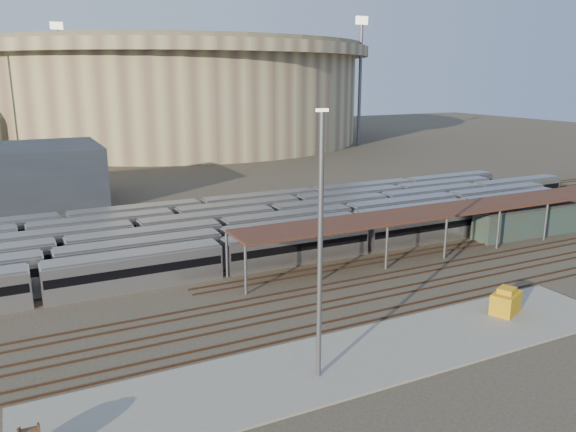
# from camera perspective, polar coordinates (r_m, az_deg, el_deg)

# --- Properties ---
(ground) EXTENTS (420.00, 420.00, 0.00)m
(ground) POSITION_cam_1_polar(r_m,az_deg,el_deg) (59.37, 3.43, -7.04)
(ground) COLOR #383026
(ground) RESTS_ON ground
(apron) EXTENTS (50.00, 9.00, 0.20)m
(apron) POSITION_cam_1_polar(r_m,az_deg,el_deg) (45.33, 7.43, -14.05)
(apron) COLOR gray
(apron) RESTS_ON ground
(subway_trains) EXTENTS (124.74, 23.90, 3.60)m
(subway_trains) POSITION_cam_1_polar(r_m,az_deg,el_deg) (72.98, -7.06, -1.57)
(subway_trains) COLOR #B4B4B9
(subway_trains) RESTS_ON ground
(inspection_shed) EXTENTS (60.30, 6.00, 5.30)m
(inspection_shed) POSITION_cam_1_polar(r_m,az_deg,el_deg) (73.73, 16.93, 0.63)
(inspection_shed) COLOR slate
(inspection_shed) RESTS_ON ground
(empty_tracks) EXTENTS (170.00, 9.62, 0.18)m
(empty_tracks) POSITION_cam_1_polar(r_m,az_deg,el_deg) (55.37, 6.01, -8.60)
(empty_tracks) COLOR #4C3323
(empty_tracks) RESTS_ON ground
(stadium) EXTENTS (124.00, 124.00, 32.50)m
(stadium) POSITION_cam_1_polar(r_m,az_deg,el_deg) (195.28, -10.91, 12.43)
(stadium) COLOR tan
(stadium) RESTS_ON ground
(floodlight_2) EXTENTS (4.00, 1.00, 38.40)m
(floodlight_2) POSITION_cam_1_polar(r_m,az_deg,el_deg) (177.29, 7.33, 13.77)
(floodlight_2) COLOR slate
(floodlight_2) RESTS_ON ground
(floodlight_3) EXTENTS (4.00, 1.00, 38.40)m
(floodlight_3) POSITION_cam_1_polar(r_m,az_deg,el_deg) (208.73, -22.03, 12.93)
(floodlight_3) COLOR slate
(floodlight_3) RESTS_ON ground
(teal_boxcar) EXTENTS (16.61, 3.80, 3.85)m
(teal_boxcar) POSITION_cam_1_polar(r_m,az_deg,el_deg) (83.31, 23.08, -0.55)
(teal_boxcar) COLOR #1E444B
(teal_boxcar) RESTS_ON ground
(yard_light_pole) EXTENTS (0.80, 0.36, 19.12)m
(yard_light_pole) POSITION_cam_1_polar(r_m,az_deg,el_deg) (38.61, 3.29, -3.33)
(yard_light_pole) COLOR slate
(yard_light_pole) RESTS_ON apron
(yellow_equipment) EXTENTS (3.59, 3.00, 1.92)m
(yellow_equipment) POSITION_cam_1_polar(r_m,az_deg,el_deg) (55.69, 21.25, -8.21)
(yellow_equipment) COLOR #C28B12
(yellow_equipment) RESTS_ON apron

